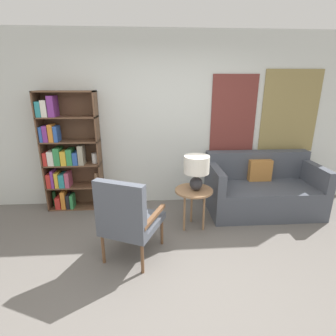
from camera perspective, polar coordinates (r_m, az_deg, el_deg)
The scene contains 7 objects.
ground_plane at distance 2.91m, azimuth 1.71°, elevation -23.90°, with size 14.00×14.00×0.00m, color #66605B.
wall_back at distance 4.23m, azimuth 0.07°, elevation 10.04°, with size 6.40×0.08×2.70m.
bookshelf at distance 4.34m, azimuth -21.31°, elevation 2.61°, with size 0.86×0.30×1.84m.
armchair at distance 2.94m, azimuth -8.87°, elevation -10.39°, with size 0.78×0.82×1.00m.
couch at distance 4.41m, azimuth 19.65°, elevation -4.51°, with size 1.67×0.89×0.89m.
side_table at distance 3.59m, azimuth 5.63°, elevation -5.66°, with size 0.51×0.51×0.57m.
table_lamp at distance 3.45m, azimuth 6.24°, elevation 0.01°, with size 0.33×0.33×0.47m.
Camera 1 is at (-0.23, -2.15, 1.95)m, focal length 28.00 mm.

